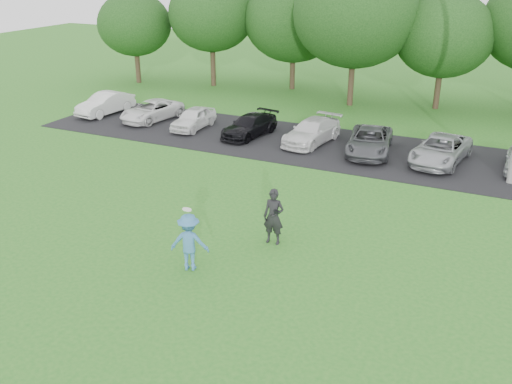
% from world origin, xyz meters
% --- Properties ---
extents(ground, '(100.00, 100.00, 0.00)m').
position_xyz_m(ground, '(0.00, 0.00, 0.00)').
color(ground, '#277220').
rests_on(ground, ground).
extents(parking_lot, '(32.00, 6.50, 0.03)m').
position_xyz_m(parking_lot, '(0.00, 13.00, 0.01)').
color(parking_lot, black).
rests_on(parking_lot, ground).
extents(frisbee_player, '(1.30, 0.99, 2.01)m').
position_xyz_m(frisbee_player, '(-0.57, 0.08, 0.89)').
color(frisbee_player, teal).
rests_on(frisbee_player, ground).
extents(camera_bystander, '(0.71, 0.49, 1.87)m').
position_xyz_m(camera_bystander, '(1.02, 2.67, 0.94)').
color(camera_bystander, black).
rests_on(camera_bystander, ground).
extents(parked_cars, '(30.46, 4.78, 1.24)m').
position_xyz_m(parked_cars, '(-0.21, 13.11, 0.60)').
color(parked_cars, silver).
rests_on(parked_cars, parking_lot).
extents(tree_row, '(42.39, 9.85, 8.64)m').
position_xyz_m(tree_row, '(1.51, 22.76, 4.91)').
color(tree_row, '#38281C').
rests_on(tree_row, ground).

